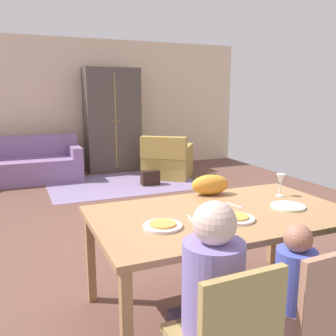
{
  "coord_description": "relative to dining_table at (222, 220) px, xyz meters",
  "views": [
    {
      "loc": [
        -1.47,
        -3.64,
        1.59
      ],
      "look_at": [
        -0.06,
        -0.28,
        0.85
      ],
      "focal_mm": 39.14,
      "sensor_mm": 36.0,
      "label": 1
    }
  ],
  "objects": [
    {
      "name": "person_man",
      "position": [
        -0.51,
        -0.72,
        -0.18
      ],
      "size": [
        0.3,
        0.4,
        1.11
      ],
      "color": "#372E41",
      "rests_on": "ground_plane"
    },
    {
      "name": "couch",
      "position": [
        -1.2,
        4.94,
        -0.4
      ],
      "size": [
        1.99,
        0.86,
        0.82
      ],
      "color": "gray",
      "rests_on": "ground_plane"
    },
    {
      "name": "pizza_near_man",
      "position": [
        -0.51,
        -0.12,
        0.09
      ],
      "size": [
        0.17,
        0.17,
        0.01
      ],
      "primitive_type": "cylinder",
      "color": "gold",
      "rests_on": "plate_near_man"
    },
    {
      "name": "person_child",
      "position": [
        -0.0,
        -0.73,
        -0.26
      ],
      "size": [
        0.22,
        0.29,
        0.92
      ],
      "color": "#334343",
      "rests_on": "ground_plane"
    },
    {
      "name": "ground_plane",
      "position": [
        0.14,
        2.26,
        -0.71
      ],
      "size": [
        6.92,
        6.76,
        0.02
      ],
      "primitive_type": "cube",
      "color": "brown"
    },
    {
      "name": "back_wall",
      "position": [
        0.14,
        5.69,
        0.65
      ],
      "size": [
        6.92,
        0.1,
        2.7
      ],
      "primitive_type": "cube",
      "color": "beige",
      "rests_on": "ground_plane"
    },
    {
      "name": "dining_table",
      "position": [
        0.0,
        0.0,
        0.0
      ],
      "size": [
        1.84,
        1.08,
        0.76
      ],
      "color": "#A2744A",
      "rests_on": "ground_plane"
    },
    {
      "name": "fork",
      "position": [
        -0.28,
        -0.05,
        0.07
      ],
      "size": [
        0.06,
        0.15,
        0.01
      ],
      "primitive_type": "cube",
      "rotation": [
        0.0,
        0.0,
        -0.3
      ],
      "color": "silver",
      "rests_on": "dining_table"
    },
    {
      "name": "handbag",
      "position": [
        0.84,
        3.78,
        -0.57
      ],
      "size": [
        0.32,
        0.16,
        0.26
      ],
      "primitive_type": "cube",
      "color": "black",
      "rests_on": "ground_plane"
    },
    {
      "name": "area_rug",
      "position": [
        0.41,
        4.08,
        -0.69
      ],
      "size": [
        2.6,
        1.8,
        0.01
      ],
      "primitive_type": "cube",
      "color": "gray",
      "rests_on": "ground_plane"
    },
    {
      "name": "plate_near_woman",
      "position": [
        0.51,
        -0.1,
        0.07
      ],
      "size": [
        0.25,
        0.25,
        0.02
      ],
      "primitive_type": "cylinder",
      "color": "white",
      "rests_on": "dining_table"
    },
    {
      "name": "wine_glass",
      "position": [
        0.66,
        0.18,
        0.2
      ],
      "size": [
        0.07,
        0.07,
        0.19
      ],
      "color": "silver",
      "rests_on": "dining_table"
    },
    {
      "name": "pizza_near_child",
      "position": [
        0.0,
        -0.18,
        0.09
      ],
      "size": [
        0.17,
        0.17,
        0.01
      ],
      "primitive_type": "cylinder",
      "color": "gold",
      "rests_on": "plate_near_child"
    },
    {
      "name": "armoire",
      "position": [
        0.56,
        5.3,
        0.35
      ],
      "size": [
        1.1,
        0.59,
        2.1
      ],
      "color": "#4D423D",
      "rests_on": "ground_plane"
    },
    {
      "name": "dining_chair_child",
      "position": [
        0.0,
        -0.9,
        -0.2
      ],
      "size": [
        0.44,
        0.44,
        0.87
      ],
      "color": "#AF795F",
      "rests_on": "ground_plane"
    },
    {
      "name": "armchair",
      "position": [
        1.35,
        4.24,
        -0.38
      ],
      "size": [
        1.19,
        1.2,
        0.82
      ],
      "color": "#AF8F40",
      "rests_on": "ground_plane"
    },
    {
      "name": "cat",
      "position": [
        0.15,
        0.44,
        0.15
      ],
      "size": [
        0.34,
        0.21,
        0.17
      ],
      "primitive_type": "ellipsoid",
      "rotation": [
        0.0,
        0.0,
        -0.16
      ],
      "color": "orange",
      "rests_on": "dining_table"
    },
    {
      "name": "knife",
      "position": [
        0.17,
        0.1,
        0.07
      ],
      "size": [
        0.05,
        0.17,
        0.01
      ],
      "primitive_type": "cube",
      "rotation": [
        0.0,
        0.0,
        0.24
      ],
      "color": "silver",
      "rests_on": "dining_table"
    },
    {
      "name": "plate_near_man",
      "position": [
        -0.51,
        -0.12,
        0.07
      ],
      "size": [
        0.25,
        0.25,
        0.02
      ],
      "primitive_type": "cylinder",
      "color": "silver",
      "rests_on": "dining_table"
    },
    {
      "name": "plate_near_child",
      "position": [
        0.0,
        -0.18,
        0.07
      ],
      "size": [
        0.25,
        0.25,
        0.02
      ],
      "primitive_type": "cylinder",
      "color": "white",
      "rests_on": "dining_table"
    }
  ]
}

